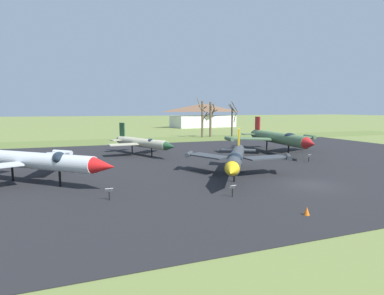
{
  "coord_description": "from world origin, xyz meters",
  "views": [
    {
      "loc": [
        -18.61,
        -20.88,
        6.62
      ],
      "look_at": [
        -5.51,
        15.78,
        1.71
      ],
      "focal_mm": 28.31,
      "sensor_mm": 36.0,
      "label": 1
    }
  ],
  "objects_px": {
    "info_placard_rear_center": "(309,157)",
    "visitor_building": "(203,115)",
    "info_placard_rear_left": "(109,192)",
    "traffic_cone": "(307,211)",
    "jet_fighter_front_left": "(143,143)",
    "jet_fighter_rear_left": "(38,161)",
    "jet_fighter_front_right": "(236,158)",
    "jet_fighter_rear_center": "(278,138)",
    "info_placard_front_right": "(232,190)"
  },
  "relations": [
    {
      "from": "jet_fighter_rear_center",
      "to": "info_placard_rear_left",
      "type": "height_order",
      "value": "jet_fighter_rear_center"
    },
    {
      "from": "jet_fighter_front_left",
      "to": "info_placard_rear_left",
      "type": "xyz_separation_m",
      "value": [
        -6.38,
        -20.97,
        -1.24
      ]
    },
    {
      "from": "info_placard_front_right",
      "to": "jet_fighter_front_left",
      "type": "bearing_deg",
      "value": 96.01
    },
    {
      "from": "jet_fighter_rear_center",
      "to": "visitor_building",
      "type": "bearing_deg",
      "value": 77.45
    },
    {
      "from": "jet_fighter_rear_center",
      "to": "info_placard_rear_left",
      "type": "bearing_deg",
      "value": -148.29
    },
    {
      "from": "info_placard_front_right",
      "to": "jet_fighter_rear_left",
      "type": "height_order",
      "value": "jet_fighter_rear_left"
    },
    {
      "from": "jet_fighter_rear_center",
      "to": "jet_fighter_rear_left",
      "type": "xyz_separation_m",
      "value": [
        -31.28,
        -8.77,
        -0.24
      ]
    },
    {
      "from": "jet_fighter_front_left",
      "to": "info_placard_front_right",
      "type": "bearing_deg",
      "value": -83.99
    },
    {
      "from": "info_placard_front_right",
      "to": "visitor_building",
      "type": "bearing_deg",
      "value": 69.62
    },
    {
      "from": "jet_fighter_front_left",
      "to": "jet_fighter_rear_center",
      "type": "xyz_separation_m",
      "value": [
        19.4,
        -5.05,
        0.53
      ]
    },
    {
      "from": "jet_fighter_front_right",
      "to": "jet_fighter_rear_center",
      "type": "xyz_separation_m",
      "value": [
        13.46,
        12.12,
        0.46
      ]
    },
    {
      "from": "jet_fighter_front_left",
      "to": "info_placard_rear_center",
      "type": "height_order",
      "value": "jet_fighter_front_left"
    },
    {
      "from": "jet_fighter_front_right",
      "to": "info_placard_front_right",
      "type": "relative_size",
      "value": 13.25
    },
    {
      "from": "visitor_building",
      "to": "jet_fighter_rear_left",
      "type": "bearing_deg",
      "value": -121.08
    },
    {
      "from": "info_placard_rear_center",
      "to": "visitor_building",
      "type": "relative_size",
      "value": 0.04
    },
    {
      "from": "info_placard_front_right",
      "to": "traffic_cone",
      "type": "distance_m",
      "value": 5.72
    },
    {
      "from": "info_placard_front_right",
      "to": "visitor_building",
      "type": "xyz_separation_m",
      "value": [
        32.17,
        86.6,
        3.81
      ]
    },
    {
      "from": "jet_fighter_front_right",
      "to": "jet_fighter_front_left",
      "type": "bearing_deg",
      "value": 109.07
    },
    {
      "from": "jet_fighter_front_right",
      "to": "jet_fighter_rear_left",
      "type": "bearing_deg",
      "value": 169.36
    },
    {
      "from": "info_placard_rear_left",
      "to": "traffic_cone",
      "type": "distance_m",
      "value": 13.59
    },
    {
      "from": "jet_fighter_rear_left",
      "to": "info_placard_rear_left",
      "type": "xyz_separation_m",
      "value": [
        5.51,
        -7.15,
        -1.53
      ]
    },
    {
      "from": "info_placard_front_right",
      "to": "jet_fighter_rear_left",
      "type": "distance_m",
      "value": 17.24
    },
    {
      "from": "jet_fighter_front_right",
      "to": "jet_fighter_rear_left",
      "type": "height_order",
      "value": "jet_fighter_rear_left"
    },
    {
      "from": "jet_fighter_front_left",
      "to": "jet_fighter_rear_left",
      "type": "xyz_separation_m",
      "value": [
        -11.89,
        -13.82,
        0.29
      ]
    },
    {
      "from": "info_placard_front_right",
      "to": "visitor_building",
      "type": "relative_size",
      "value": 0.04
    },
    {
      "from": "jet_fighter_rear_left",
      "to": "jet_fighter_front_right",
      "type": "bearing_deg",
      "value": -10.64
    },
    {
      "from": "jet_fighter_front_left",
      "to": "info_placard_rear_center",
      "type": "relative_size",
      "value": 12.47
    },
    {
      "from": "jet_fighter_front_right",
      "to": "jet_fighter_rear_center",
      "type": "relative_size",
      "value": 0.76
    },
    {
      "from": "jet_fighter_front_right",
      "to": "jet_fighter_rear_left",
      "type": "xyz_separation_m",
      "value": [
        -17.82,
        3.35,
        0.22
      ]
    },
    {
      "from": "jet_fighter_front_left",
      "to": "info_placard_rear_left",
      "type": "relative_size",
      "value": 13.26
    },
    {
      "from": "jet_fighter_rear_center",
      "to": "traffic_cone",
      "type": "xyz_separation_m",
      "value": [
        -14.37,
        -23.32,
        -2.1
      ]
    },
    {
      "from": "jet_fighter_rear_center",
      "to": "visitor_building",
      "type": "xyz_separation_m",
      "value": [
        15.22,
        68.38,
        2.03
      ]
    },
    {
      "from": "info_placard_rear_center",
      "to": "traffic_cone",
      "type": "distance_m",
      "value": 20.81
    },
    {
      "from": "info_placard_rear_left",
      "to": "visitor_building",
      "type": "distance_m",
      "value": 93.82
    },
    {
      "from": "visitor_building",
      "to": "jet_fighter_front_left",
      "type": "bearing_deg",
      "value": -118.66
    },
    {
      "from": "visitor_building",
      "to": "traffic_cone",
      "type": "height_order",
      "value": "visitor_building"
    },
    {
      "from": "jet_fighter_rear_center",
      "to": "info_placard_rear_center",
      "type": "relative_size",
      "value": 16.51
    },
    {
      "from": "traffic_cone",
      "to": "visitor_building",
      "type": "bearing_deg",
      "value": 72.11
    },
    {
      "from": "info_placard_rear_center",
      "to": "visitor_building",
      "type": "height_order",
      "value": "visitor_building"
    },
    {
      "from": "jet_fighter_front_left",
      "to": "info_placard_rear_left",
      "type": "distance_m",
      "value": 21.96
    },
    {
      "from": "jet_fighter_rear_left",
      "to": "traffic_cone",
      "type": "bearing_deg",
      "value": -40.7
    },
    {
      "from": "jet_fighter_rear_center",
      "to": "info_placard_rear_left",
      "type": "relative_size",
      "value": 17.55
    },
    {
      "from": "traffic_cone",
      "to": "info_placard_front_right",
      "type": "bearing_deg",
      "value": 116.82
    },
    {
      "from": "jet_fighter_rear_center",
      "to": "jet_fighter_rear_left",
      "type": "distance_m",
      "value": 32.49
    },
    {
      "from": "jet_fighter_rear_left",
      "to": "visitor_building",
      "type": "height_order",
      "value": "visitor_building"
    },
    {
      "from": "jet_fighter_front_left",
      "to": "visitor_building",
      "type": "distance_m",
      "value": 72.22
    },
    {
      "from": "jet_fighter_front_left",
      "to": "traffic_cone",
      "type": "xyz_separation_m",
      "value": [
        5.03,
        -28.36,
        -1.58
      ]
    },
    {
      "from": "info_placard_rear_center",
      "to": "jet_fighter_front_right",
      "type": "bearing_deg",
      "value": -160.42
    },
    {
      "from": "jet_fighter_front_left",
      "to": "info_placard_front_right",
      "type": "xyz_separation_m",
      "value": [
        2.45,
        -23.27,
        -1.26
      ]
    },
    {
      "from": "info_placard_rear_left",
      "to": "traffic_cone",
      "type": "height_order",
      "value": "info_placard_rear_left"
    }
  ]
}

